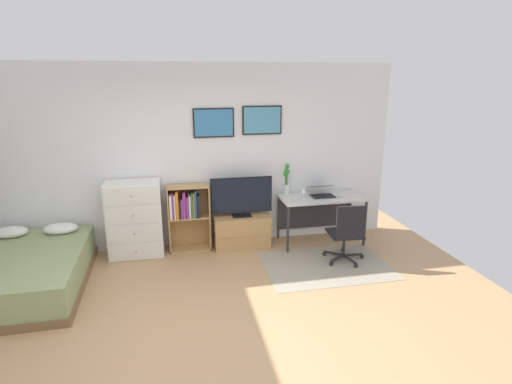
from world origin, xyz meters
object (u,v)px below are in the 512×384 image
Objects in this scene: desk at (320,203)px; bamboo_vase at (287,179)px; tv_stand at (242,231)px; wine_glass at (304,191)px; office_chair at (347,232)px; computer_mouse at (340,196)px; bed at (23,272)px; bookshelf at (187,211)px; dresser at (135,219)px; laptop at (321,191)px; television at (242,197)px.

desk is 2.58× the size of bamboo_vase.
wine_glass is at bearing -11.32° from tv_stand.
office_chair is 0.77m from computer_mouse.
bookshelf is (2.01, 0.80, 0.37)m from bed.
bookshelf is at bearing 20.84° from bed.
office_chair reaches higher than computer_mouse.
desk is 12.20× the size of computer_mouse.
dresser is 2.98m from office_chair.
bookshelf is at bearing 178.04° from desk.
dresser is 2.47m from wine_glass.
bed is at bearing -170.95° from laptop.
tv_stand is 1.36m from laptop.
dresser is 2.31m from bamboo_vase.
desk is at bearing -1.10° from tv_stand.
laptop is 0.29m from computer_mouse.
bookshelf reaches higher than laptop.
bookshelf is at bearing 176.72° from tv_stand.
bed is 2.33× the size of tv_stand.
office_chair is (4.14, -0.11, 0.23)m from bed.
bed is 1.97× the size of bookshelf.
television is at bearing -0.27° from dresser.
tv_stand is at bearing -170.93° from bamboo_vase.
desk is 0.44m from wine_glass.
computer_mouse is at bearing -5.85° from television.
laptop is at bearing -35.23° from desk.
wine_glass is at bearing -179.35° from computer_mouse.
computer_mouse reaches higher than desk.
desk is at bearing 26.42° from wine_glass.
laptop is 0.37m from wine_glass.
dresser reaches higher than computer_mouse.
television reaches higher than tv_stand.
tv_stand is 2.14× the size of laptop.
office_chair is at bearing -85.76° from laptop.
bamboo_vase is at bearing 9.07° from tv_stand.
tv_stand is 0.55m from television.
office_chair is 8.27× the size of computer_mouse.
television is 0.92m from wine_glass.
dresser is (1.28, 0.74, 0.32)m from bed.
desk is at bearing 143.70° from laptop.
computer_mouse is (0.25, -0.14, -0.05)m from laptop.
desk is at bearing 9.35° from bed.
desk is at bearing -15.58° from bamboo_vase.
office_chair is at bearing -2.46° from bed.
bookshelf is 9.45× the size of computer_mouse.
laptop is 0.57m from bamboo_vase.
dresser is at bearing -176.69° from bamboo_vase.
laptop reaches higher than office_chair.
wine_glass is (-0.58, -0.01, 0.12)m from computer_mouse.
bookshelf is at bearing 175.14° from television.
tv_stand is 1.58m from computer_mouse.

